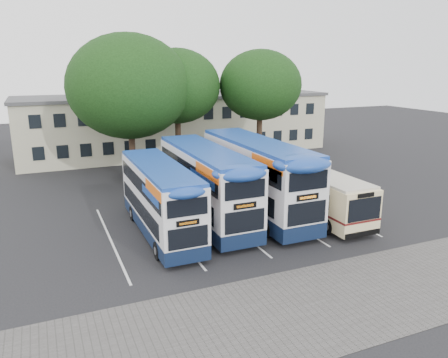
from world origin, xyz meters
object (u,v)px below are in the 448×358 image
bus_dd_left (160,196)px  bus_dd_mid (206,181)px  bus_dd_right (256,174)px  lamp_post (258,109)px  tree_left (129,86)px  tree_mid (177,86)px  bus_single (312,189)px  tree_right (260,85)px

bus_dd_left → bus_dd_mid: 3.29m
bus_dd_right → bus_dd_mid: bearing=178.1°
lamp_post → bus_dd_left: (-13.93, -15.13, -2.87)m
tree_left → tree_mid: tree_left is taller
lamp_post → bus_single: (-4.21, -15.59, -3.44)m
tree_right → bus_dd_mid: (-9.29, -10.88, -5.02)m
bus_dd_left → bus_dd_mid: size_ratio=0.90×
tree_right → bus_dd_left: (-12.40, -11.90, -5.28)m
bus_dd_left → bus_dd_right: bearing=8.1°
bus_dd_left → bus_single: size_ratio=1.00×
tree_mid → bus_dd_mid: (-2.19, -12.54, -4.99)m
tree_mid → bus_single: (4.42, -14.02, -5.83)m
tree_left → bus_single: tree_left is taller
bus_dd_mid → bus_dd_right: 3.35m
tree_mid → bus_dd_mid: tree_mid is taller
bus_dd_right → bus_single: bearing=-22.8°
bus_dd_right → lamp_post: bearing=62.3°
bus_dd_left → bus_dd_right: bus_dd_right is taller
tree_mid → tree_right: (7.10, -1.66, 0.02)m
lamp_post → tree_right: tree_right is taller
bus_dd_mid → lamp_post: bearing=52.5°
tree_mid → tree_right: tree_mid is taller
tree_right → bus_dd_right: 13.41m
tree_mid → bus_single: bearing=-72.5°
tree_left → bus_single: (8.65, -13.10, -5.94)m
lamp_post → tree_left: bearing=-169.0°
tree_left → bus_dd_mid: 12.85m
lamp_post → tree_mid: (-8.63, -1.57, 2.39)m
bus_single → tree_left: bearing=123.5°
bus_dd_left → bus_dd_mid: bearing=18.3°
lamp_post → bus_dd_mid: lamp_post is taller
lamp_post → tree_left: 13.34m
bus_dd_right → tree_mid: bearing=95.2°
lamp_post → tree_mid: tree_mid is taller
bus_single → bus_dd_right: bearing=157.2°
bus_dd_right → bus_dd_left: bearing=-171.9°
bus_dd_left → lamp_post: bearing=47.4°
tree_left → bus_dd_mid: size_ratio=1.09×
bus_dd_right → bus_single: size_ratio=1.17×
lamp_post → bus_dd_left: bearing=-132.6°
lamp_post → bus_dd_mid: 17.97m
tree_left → bus_single: size_ratio=1.21×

